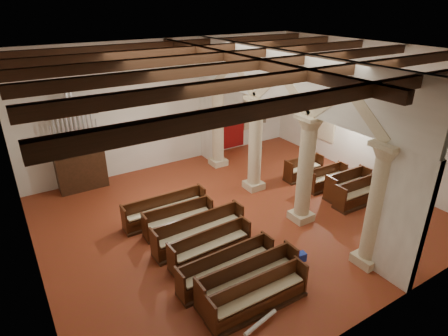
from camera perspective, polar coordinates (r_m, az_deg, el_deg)
floor at (r=14.54m, az=2.29°, el=-7.15°), size 14.00×14.00×0.00m
ceiling at (r=12.48m, az=2.76°, el=16.98°), size 14.00×14.00×0.00m
wall_back at (r=18.23m, az=-8.36°, el=9.58°), size 14.00×0.02×6.00m
wall_front at (r=9.42m, az=23.77°, el=-7.33°), size 14.00×0.02×6.00m
wall_left at (r=11.17m, az=-28.68°, el=-3.25°), size 0.02×12.00×6.00m
wall_right at (r=17.95m, az=21.46°, el=7.90°), size 0.02×12.00×6.00m
ceiling_beams at (r=12.50m, az=2.75°, el=16.17°), size 13.80×11.80×0.30m
arcade at (r=14.08m, az=8.65°, el=7.46°), size 0.90×11.90×6.00m
window_right_a at (r=17.37m, az=24.86°, el=3.98°), size 0.03×1.00×2.20m
window_right_b at (r=19.67m, az=15.34°, el=7.65°), size 0.03×1.00×2.20m
window_back at (r=20.87m, az=4.55°, el=9.40°), size 1.00×0.03×2.20m
pipe_organ at (r=17.06m, az=-21.17°, el=1.28°), size 2.10×0.85×4.40m
lectern at (r=17.48m, az=-18.98°, el=-0.97°), size 0.55×0.57×1.20m
dossal_curtain at (r=20.30m, az=1.12°, el=5.98°), size 1.80×0.07×2.17m
processional_banner at (r=20.65m, az=5.53°, el=5.18°), size 0.54×0.69×2.54m
hymnal_box_a at (r=11.09m, az=7.19°, el=-17.43°), size 0.35×0.30×0.32m
hymnal_box_b at (r=12.27m, az=11.65°, el=-13.11°), size 0.32×0.27×0.29m
hymnal_box_c at (r=13.64m, az=-0.01°, el=-8.29°), size 0.35×0.32×0.28m
tube_heater_a at (r=10.27m, az=5.57°, el=-22.37°), size 1.14×0.33×0.11m
tube_heater_b at (r=10.30m, az=0.79°, el=-22.06°), size 0.98×0.37×0.10m
nave_pew_0 at (r=10.58m, az=5.25°, el=-19.33°), size 2.97×0.70×0.99m
nave_pew_1 at (r=10.96m, az=3.73°, el=-17.21°), size 3.12×0.74×1.08m
nave_pew_2 at (r=11.37m, az=0.42°, el=-15.45°), size 3.11×0.75×1.01m
nave_pew_3 at (r=12.16m, az=-2.03°, el=-12.41°), size 2.82×0.79×1.02m
nave_pew_4 at (r=12.80m, az=-3.77°, el=-10.18°), size 3.28×0.80×1.08m
nave_pew_5 at (r=13.61m, az=-6.91°, el=-8.16°), size 2.57×0.73×0.98m
nave_pew_6 at (r=14.20m, az=-8.91°, el=-6.74°), size 3.17×0.71×1.02m
aisle_pew_0 at (r=15.95m, az=19.62°, el=-4.17°), size 2.07×0.75×1.05m
aisle_pew_1 at (r=16.46m, az=18.25°, el=-2.95°), size 2.08×0.78×1.12m
aisle_pew_2 at (r=16.96m, az=15.30°, el=-1.90°), size 1.99×0.68×0.98m
aisle_pew_3 at (r=17.58m, az=12.01°, el=-0.52°), size 1.90×0.72×1.02m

